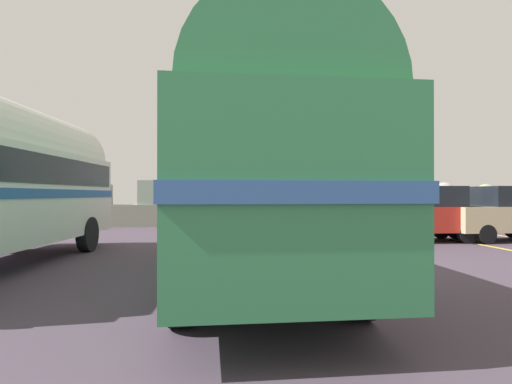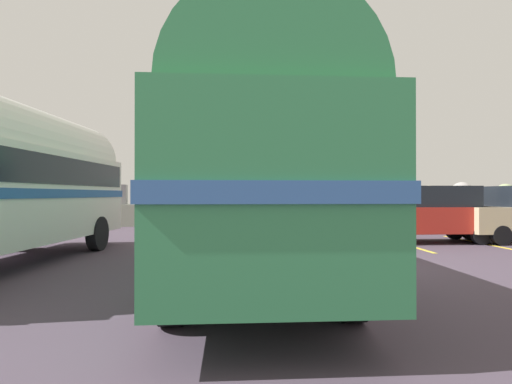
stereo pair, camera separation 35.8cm
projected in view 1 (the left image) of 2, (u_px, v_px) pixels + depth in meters
The scene contains 6 objects.
ground at pixel (330, 263), 9.55m from camera, with size 32.00×26.00×0.02m.
breakwater at pixel (266, 210), 21.30m from camera, with size 31.36×2.26×2.42m.
vintage_coach at pixel (251, 171), 7.65m from camera, with size 2.55×8.61×3.70m.
parked_car_nearest at pixel (420, 213), 13.81m from camera, with size 4.10×1.74×1.86m.
parked_car_middle at pixel (506, 213), 13.97m from camera, with size 4.16×1.84×1.86m.
lamp_post at pixel (355, 138), 15.87m from camera, with size 0.91×0.24×6.79m.
Camera 1 is at (-2.75, -9.32, 1.61)m, focal length 28.66 mm.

